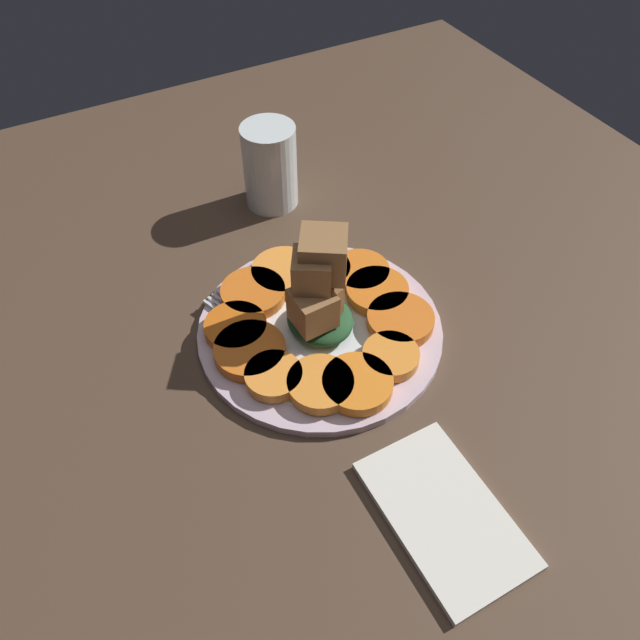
% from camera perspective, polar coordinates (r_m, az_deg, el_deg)
% --- Properties ---
extents(table_slab, '(1.20, 1.20, 0.02)m').
position_cam_1_polar(table_slab, '(0.70, -0.00, -1.68)').
color(table_slab, '#4C3828').
rests_on(table_slab, ground).
extents(plate, '(0.27, 0.27, 0.01)m').
position_cam_1_polar(plate, '(0.69, -0.00, -0.87)').
color(plate, silver).
rests_on(plate, table_slab).
extents(carrot_slice_0, '(0.06, 0.06, 0.01)m').
position_cam_1_polar(carrot_slice_0, '(0.65, 6.48, -3.32)').
color(carrot_slice_0, orange).
rests_on(carrot_slice_0, plate).
extents(carrot_slice_1, '(0.07, 0.07, 0.01)m').
position_cam_1_polar(carrot_slice_1, '(0.69, 7.36, 0.02)').
color(carrot_slice_1, orange).
rests_on(carrot_slice_1, plate).
extents(carrot_slice_2, '(0.07, 0.07, 0.01)m').
position_cam_1_polar(carrot_slice_2, '(0.71, 5.26, 2.62)').
color(carrot_slice_2, orange).
rests_on(carrot_slice_2, plate).
extents(carrot_slice_3, '(0.07, 0.07, 0.01)m').
position_cam_1_polar(carrot_slice_3, '(0.74, 3.72, 4.38)').
color(carrot_slice_3, orange).
rests_on(carrot_slice_3, plate).
extents(carrot_slice_4, '(0.07, 0.07, 0.01)m').
position_cam_1_polar(carrot_slice_4, '(0.74, 0.07, 4.58)').
color(carrot_slice_4, orange).
rests_on(carrot_slice_4, plate).
extents(carrot_slice_5, '(0.08, 0.08, 0.01)m').
position_cam_1_polar(carrot_slice_5, '(0.74, -2.96, 4.51)').
color(carrot_slice_5, orange).
rests_on(carrot_slice_5, plate).
extents(carrot_slice_6, '(0.07, 0.07, 0.01)m').
position_cam_1_polar(carrot_slice_6, '(0.71, -6.13, 2.48)').
color(carrot_slice_6, orange).
rests_on(carrot_slice_6, plate).
extents(carrot_slice_7, '(0.07, 0.07, 0.01)m').
position_cam_1_polar(carrot_slice_7, '(0.68, -7.71, -0.69)').
color(carrot_slice_7, orange).
rests_on(carrot_slice_7, plate).
extents(carrot_slice_8, '(0.08, 0.08, 0.01)m').
position_cam_1_polar(carrot_slice_8, '(0.66, -6.61, -2.50)').
color(carrot_slice_8, orange).
rests_on(carrot_slice_8, plate).
extents(carrot_slice_9, '(0.06, 0.06, 0.01)m').
position_cam_1_polar(carrot_slice_9, '(0.64, -4.26, -5.14)').
color(carrot_slice_9, orange).
rests_on(carrot_slice_9, plate).
extents(carrot_slice_10, '(0.07, 0.07, 0.01)m').
position_cam_1_polar(carrot_slice_10, '(0.63, 0.03, -5.88)').
color(carrot_slice_10, orange).
rests_on(carrot_slice_10, plate).
extents(carrot_slice_11, '(0.07, 0.07, 0.01)m').
position_cam_1_polar(carrot_slice_11, '(0.63, 3.45, -5.83)').
color(carrot_slice_11, orange).
rests_on(carrot_slice_11, plate).
extents(center_pile, '(0.08, 0.08, 0.12)m').
position_cam_1_polar(center_pile, '(0.65, -0.14, 2.54)').
color(center_pile, '#1E4723').
rests_on(center_pile, plate).
extents(fork, '(0.18, 0.08, 0.00)m').
position_cam_1_polar(fork, '(0.68, -5.14, -1.33)').
color(fork, silver).
rests_on(fork, plate).
extents(water_glass, '(0.07, 0.07, 0.11)m').
position_cam_1_polar(water_glass, '(0.83, -4.59, 13.84)').
color(water_glass, silver).
rests_on(water_glass, table_slab).
extents(napkin, '(0.16, 0.10, 0.01)m').
position_cam_1_polar(napkin, '(0.59, 11.30, -16.99)').
color(napkin, silver).
rests_on(napkin, table_slab).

